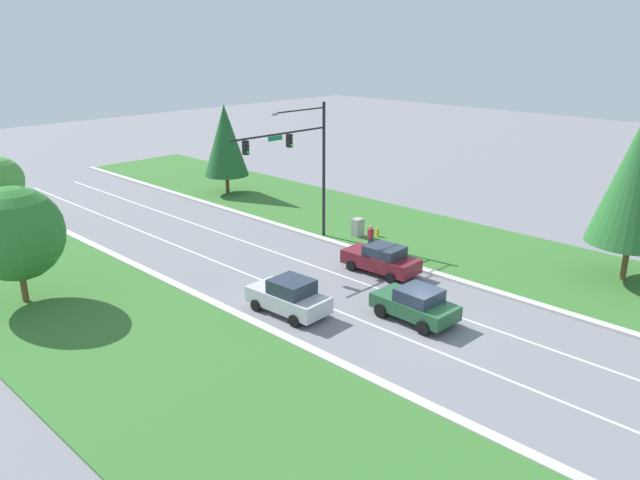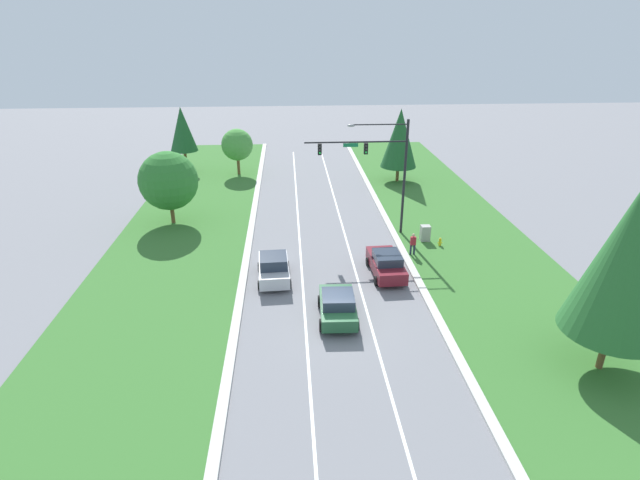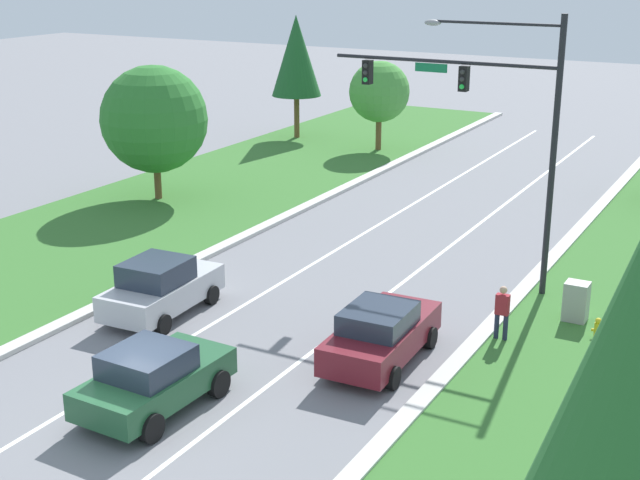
# 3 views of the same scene
# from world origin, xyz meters

# --- Properties ---
(ground_plane) EXTENTS (160.00, 160.00, 0.00)m
(ground_plane) POSITION_xyz_m (0.00, 0.00, 0.00)
(ground_plane) COLOR slate
(curb_strip_right) EXTENTS (0.50, 90.00, 0.15)m
(curb_strip_right) POSITION_xyz_m (5.65, 0.00, 0.07)
(curb_strip_right) COLOR beige
(curb_strip_right) RESTS_ON ground_plane
(curb_strip_left) EXTENTS (0.50, 90.00, 0.15)m
(curb_strip_left) POSITION_xyz_m (-5.65, 0.00, 0.07)
(curb_strip_left) COLOR beige
(curb_strip_left) RESTS_ON ground_plane
(grass_verge_right) EXTENTS (10.00, 90.00, 0.08)m
(grass_verge_right) POSITION_xyz_m (10.90, 0.00, 0.04)
(grass_verge_right) COLOR #38702D
(grass_verge_right) RESTS_ON ground_plane
(grass_verge_left) EXTENTS (10.00, 90.00, 0.08)m
(grass_verge_left) POSITION_xyz_m (-10.90, 0.00, 0.04)
(grass_verge_left) COLOR #38702D
(grass_verge_left) RESTS_ON ground_plane
(lane_stripe_inner_left) EXTENTS (0.14, 81.00, 0.01)m
(lane_stripe_inner_left) POSITION_xyz_m (-1.80, 0.00, 0.00)
(lane_stripe_inner_left) COLOR white
(lane_stripe_inner_left) RESTS_ON ground_plane
(lane_stripe_inner_right) EXTENTS (0.14, 81.00, 0.01)m
(lane_stripe_inner_right) POSITION_xyz_m (1.80, 0.00, 0.00)
(lane_stripe_inner_right) COLOR white
(lane_stripe_inner_right) RESTS_ON ground_plane
(traffic_signal_mast) EXTENTS (7.68, 0.41, 8.95)m
(traffic_signal_mast) POSITION_xyz_m (4.21, 12.66, 5.89)
(traffic_signal_mast) COLOR black
(traffic_signal_mast) RESTS_ON ground_plane
(forest_sedan) EXTENTS (2.25, 4.16, 1.65)m
(forest_sedan) POSITION_xyz_m (0.03, 0.55, 0.84)
(forest_sedan) COLOR #235633
(forest_sedan) RESTS_ON ground_plane
(burgundy_sedan) EXTENTS (2.17, 4.56, 1.65)m
(burgundy_sedan) POSITION_xyz_m (3.73, 5.64, 0.83)
(burgundy_sedan) COLOR maroon
(burgundy_sedan) RESTS_ON ground_plane
(silver_sedan) EXTENTS (2.24, 4.31, 1.80)m
(silver_sedan) POSITION_xyz_m (-3.63, 5.45, 0.87)
(silver_sedan) COLOR silver
(silver_sedan) RESTS_ON ground_plane
(utility_cabinet) EXTENTS (0.70, 0.60, 1.28)m
(utility_cabinet) POSITION_xyz_m (7.73, 10.92, 0.64)
(utility_cabinet) COLOR #9E9E99
(utility_cabinet) RESTS_ON ground_plane
(pedestrian) EXTENTS (0.40, 0.22, 1.69)m
(pedestrian) POSITION_xyz_m (6.19, 8.51, 0.94)
(pedestrian) COLOR #232842
(pedestrian) RESTS_ON ground_plane
(fire_hydrant) EXTENTS (0.34, 0.20, 0.70)m
(fire_hydrant) POSITION_xyz_m (8.62, 9.90, 0.34)
(fire_hydrant) COLOR gold
(fire_hydrant) RESTS_ON ground_plane
(conifer_near_right_tree) EXTENTS (4.62, 4.62, 9.64)m
(conifer_near_right_tree) POSITION_xyz_m (12.18, -4.72, 5.93)
(conifer_near_right_tree) COLOR brown
(conifer_near_right_tree) RESTS_ON ground_plane
(oak_near_left_tree) EXTENTS (4.74, 4.74, 6.05)m
(oak_near_left_tree) POSITION_xyz_m (-12.18, 16.00, 3.68)
(oak_near_left_tree) COLOR brown
(oak_near_left_tree) RESTS_ON ground_plane
(conifer_far_right_tree) EXTENTS (3.69, 3.69, 7.54)m
(conifer_far_right_tree) POSITION_xyz_m (8.89, 26.60, 4.58)
(conifer_far_right_tree) COLOR brown
(conifer_far_right_tree) RESTS_ON ground_plane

